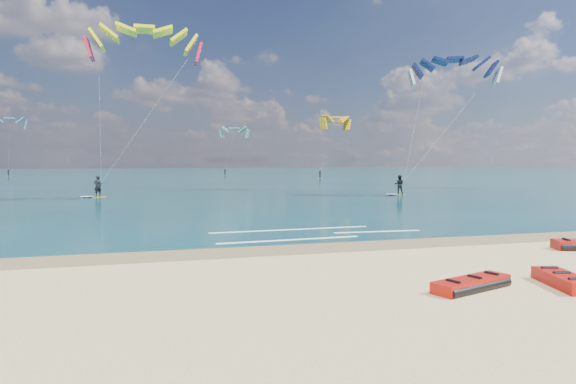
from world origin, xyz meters
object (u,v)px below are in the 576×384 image
(packed_kite_left, at_px, (471,290))
(packed_kite_right, at_px, (563,286))
(kitesurfer_far, at_px, (430,113))
(kitesurfer_main, at_px, (122,102))

(packed_kite_left, relative_size, packed_kite_right, 1.16)
(packed_kite_left, relative_size, kitesurfer_far, 0.19)
(packed_kite_left, xyz_separation_m, packed_kite_right, (2.63, -0.40, 0.00))
(packed_kite_left, bearing_deg, packed_kite_right, -27.10)
(kitesurfer_far, bearing_deg, kitesurfer_main, 153.28)
(packed_kite_left, distance_m, kitesurfer_far, 38.06)
(packed_kite_left, height_order, packed_kite_right, packed_kite_right)
(packed_kite_left, height_order, kitesurfer_main, kitesurfer_main)
(packed_kite_right, relative_size, kitesurfer_far, 0.16)
(packed_kite_right, xyz_separation_m, kitesurfer_far, (15.75, 32.75, 7.98))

